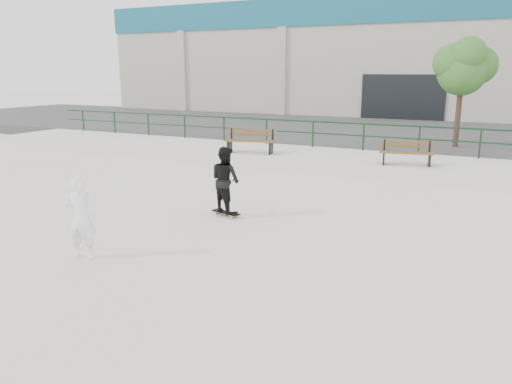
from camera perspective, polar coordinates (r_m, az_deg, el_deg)
The scene contains 11 objects.
ground at distance 10.07m, azimuth -9.40°, elevation -6.39°, with size 120.00×120.00×0.00m, color silver.
ledge at distance 18.31m, azimuth 8.03°, elevation 3.60°, with size 30.00×3.00×0.50m, color silver.
parking_strip at distance 26.44m, azimuth 13.87°, elevation 6.43°, with size 60.00×14.00×0.50m, color #3B3B3B.
railing at distance 19.40m, azimuth 9.34°, elevation 7.08°, with size 28.00×0.06×1.03m.
commercial_building at distance 40.05m, azimuth 18.77°, elevation 14.68°, with size 44.20×16.33×8.00m.
bench_left at distance 18.22m, azimuth -0.62°, elevation 5.84°, with size 1.94×0.92×0.86m.
bench_right at distance 16.57m, azimuth 16.83°, elevation 4.29°, with size 1.73×0.82×0.77m.
tree at distance 21.10m, azimuth 22.65°, elevation 13.22°, with size 2.34×2.08×4.16m.
skateboard at distance 12.12m, azimuth -3.47°, elevation -2.38°, with size 0.80×0.37×0.09m.
standing_skater at distance 11.92m, azimuth -3.53°, elevation 1.41°, with size 0.78×0.60×1.60m, color black.
seated_skater at distance 9.75m, azimuth -19.38°, elevation -2.76°, with size 0.58×0.38×1.59m, color white.
Camera 1 is at (5.58, -7.65, 3.43)m, focal length 35.00 mm.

